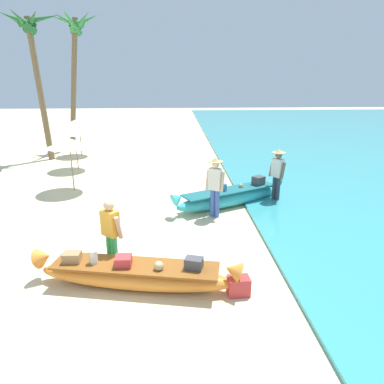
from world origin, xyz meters
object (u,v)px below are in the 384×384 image
person_tourist_customer (111,232)px  palm_tree_tall_inland (31,40)px  person_vendor_hatted (215,183)px  palm_tree_leaning_seaward (75,40)px  person_vendor_assistant (277,172)px  cooler_box (239,286)px  boat_cyan_midground (231,197)px  boat_orange_foreground (135,274)px

person_tourist_customer → palm_tree_tall_inland: size_ratio=0.24×
person_tourist_customer → person_vendor_hatted: bearing=50.0°
palm_tree_leaning_seaward → person_vendor_assistant: bearing=-48.5°
palm_tree_leaning_seaward → cooler_box: 16.85m
person_vendor_hatted → boat_cyan_midground: bearing=55.7°
palm_tree_tall_inland → palm_tree_leaning_seaward: bearing=62.8°
palm_tree_tall_inland → person_vendor_assistant: bearing=-35.4°
boat_orange_foreground → person_vendor_hatted: 4.19m
person_tourist_customer → person_vendor_assistant: 6.26m
cooler_box → palm_tree_tall_inland: bearing=118.0°
boat_orange_foreground → boat_cyan_midground: 5.21m
person_tourist_customer → cooler_box: bearing=-21.3°
palm_tree_leaning_seaward → cooler_box: bearing=-66.9°
boat_orange_foreground → palm_tree_leaning_seaward: bearing=106.6°
cooler_box → boat_cyan_midground: bearing=78.8°
boat_orange_foreground → palm_tree_tall_inland: 13.97m
boat_cyan_midground → palm_tree_leaning_seaward: size_ratio=0.54×
palm_tree_tall_inland → boat_cyan_midground: bearing=-41.3°
boat_cyan_midground → person_vendor_hatted: (-0.61, -0.90, 0.73)m
boat_orange_foreground → person_vendor_hatted: bearing=61.3°
boat_cyan_midground → person_tourist_customer: size_ratio=2.40×
person_vendor_hatted → person_vendor_assistant: person_vendor_hatted is taller
person_vendor_assistant → boat_orange_foreground: bearing=-130.8°
boat_orange_foreground → cooler_box: boat_orange_foreground is taller
boat_orange_foreground → person_vendor_assistant: person_vendor_assistant is taller
boat_orange_foreground → person_vendor_assistant: 6.37m
palm_tree_leaning_seaward → cooler_box: (6.24, -14.63, -5.59)m
person_tourist_customer → palm_tree_tall_inland: bearing=114.5°
person_vendor_assistant → palm_tree_tall_inland: (-9.71, 6.90, 4.50)m
person_vendor_assistant → palm_tree_tall_inland: palm_tree_tall_inland is taller
boat_orange_foreground → palm_tree_leaning_seaward: (-4.25, 14.27, 5.48)m
cooler_box → boat_orange_foreground: bearing=165.7°
boat_cyan_midground → palm_tree_tall_inland: bearing=138.7°
palm_tree_leaning_seaward → cooler_box: size_ratio=17.24×
person_vendor_hatted → palm_tree_tall_inland: palm_tree_tall_inland is taller
person_vendor_hatted → person_vendor_assistant: size_ratio=1.01×
person_vendor_hatted → person_tourist_customer: (-2.51, -3.00, -0.12)m
palm_tree_tall_inland → cooler_box: 15.19m
person_vendor_assistant → cooler_box: bearing=-112.6°
palm_tree_leaning_seaward → person_tourist_customer: bearing=-74.8°
palm_tree_tall_inland → palm_tree_leaning_seaward: (1.33, 2.59, 0.23)m
boat_cyan_midground → cooler_box: bearing=-97.1°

